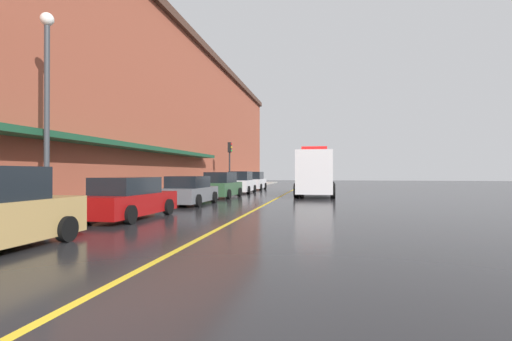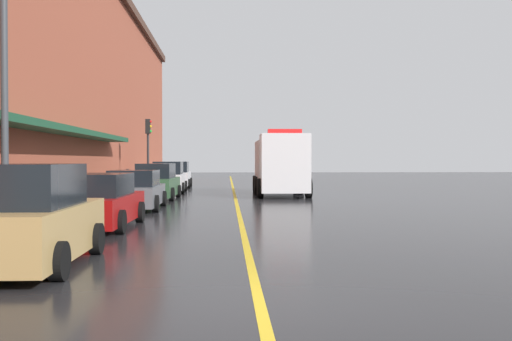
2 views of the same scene
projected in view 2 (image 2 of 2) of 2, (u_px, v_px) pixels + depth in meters
ground_plane at (234, 194)px, 32.70m from camera, size 112.00×112.00×0.00m
sidewalk_left at (123, 193)px, 32.39m from camera, size 2.40×70.00×0.15m
lane_center_stripe at (234, 194)px, 32.70m from camera, size 0.16×70.00×0.01m
parked_car_0 at (27, 219)px, 10.52m from camera, size 2.08×4.28×1.87m
parked_car_1 at (100, 202)px, 16.53m from camera, size 2.04×4.73×1.55m
parked_car_2 at (135, 191)px, 22.75m from camera, size 2.13×4.52×1.54m
parked_car_3 at (157, 183)px, 28.50m from camera, size 2.14×4.43×1.75m
parked_car_4 at (169, 178)px, 34.58m from camera, size 2.03×4.36×1.83m
parked_car_5 at (177, 175)px, 40.80m from camera, size 2.00×4.81×1.81m
box_truck at (280, 165)px, 31.96m from camera, size 2.78×7.62×3.47m
parking_meter_0 at (81, 186)px, 19.72m from camera, size 0.14×0.18×1.33m
parking_meter_1 at (127, 177)px, 28.86m from camera, size 0.14×0.18×1.33m
parking_meter_2 at (79, 186)px, 19.42m from camera, size 0.14×0.18×1.33m
parking_meter_3 at (113, 180)px, 25.29m from camera, size 0.14×0.18×1.33m
street_lamp_left at (4, 61)px, 14.44m from camera, size 0.44×0.44×6.94m
traffic_light_near at (148, 140)px, 36.07m from camera, size 0.38×0.36×4.30m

